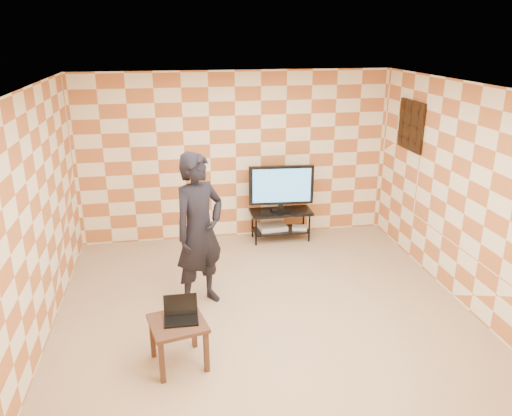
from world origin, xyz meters
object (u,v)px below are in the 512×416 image
(tv_stand, at_px, (281,219))
(side_table, at_px, (178,329))
(person, at_px, (199,231))
(tv, at_px, (281,186))

(tv_stand, xyz_separation_m, side_table, (-1.73, -3.01, 0.05))
(tv_stand, height_order, person, person)
(side_table, relative_size, person, 0.33)
(tv, distance_m, person, 2.30)
(tv, bearing_deg, person, -128.05)
(tv_stand, bearing_deg, person, -128.00)
(side_table, xyz_separation_m, person, (0.32, 1.20, 0.56))
(tv_stand, xyz_separation_m, tv, (0.00, -0.00, 0.55))
(person, bearing_deg, tv, 15.92)
(person, bearing_deg, tv_stand, 15.97)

